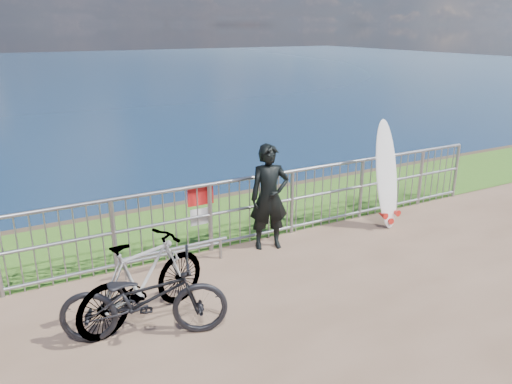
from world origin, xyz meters
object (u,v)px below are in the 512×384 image
surfboard (387,179)px  bicycle_far (143,280)px  bicycle_near (144,298)px  surfer (269,197)px

surfboard → bicycle_far: (-4.60, -0.90, -0.34)m
bicycle_far → surfboard: bearing=-97.9°
surfboard → bicycle_near: size_ratio=1.02×
surfboard → bicycle_far: 4.70m
surfer → bicycle_far: surfer is taller
bicycle_near → bicycle_far: bicycle_far is taller
surfboard → bicycle_near: surfboard is taller
bicycle_far → bicycle_near: bearing=146.3°
bicycle_near → surfboard: bearing=-55.8°
surfer → bicycle_far: size_ratio=0.95×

